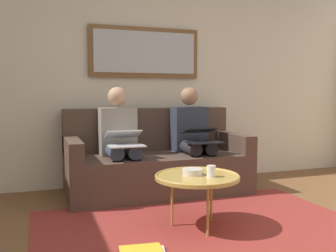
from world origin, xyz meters
name	(u,v)px	position (x,y,z in m)	size (l,w,h in m)	color
wall_rear	(143,74)	(0.00, -2.60, 1.30)	(6.00, 0.12, 2.60)	beige
area_rug	(204,229)	(0.00, -0.85, 0.00)	(2.60, 1.80, 0.01)	maroon
couch	(155,163)	(0.00, -2.12, 0.31)	(1.92, 0.90, 0.90)	#4C382D
framed_mirror	(145,52)	(0.00, -2.51, 1.55)	(1.31, 0.05, 0.58)	brown
coffee_table	(197,177)	(0.04, -0.90, 0.41)	(0.67, 0.67, 0.43)	tan
cup	(211,171)	(-0.05, -0.82, 0.47)	(0.07, 0.07, 0.09)	silver
bowl	(192,172)	(0.06, -0.94, 0.45)	(0.16, 0.16, 0.05)	beige
person_left	(192,135)	(-0.41, -2.05, 0.61)	(0.38, 0.58, 1.14)	#2D3342
laptop_black	(201,136)	(-0.41, -1.81, 0.63)	(0.35, 0.36, 0.15)	black
person_right	(120,138)	(0.41, -2.05, 0.61)	(0.38, 0.58, 1.14)	gray
laptop_silver	(125,139)	(0.41, -1.81, 0.62)	(0.35, 0.34, 0.15)	silver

